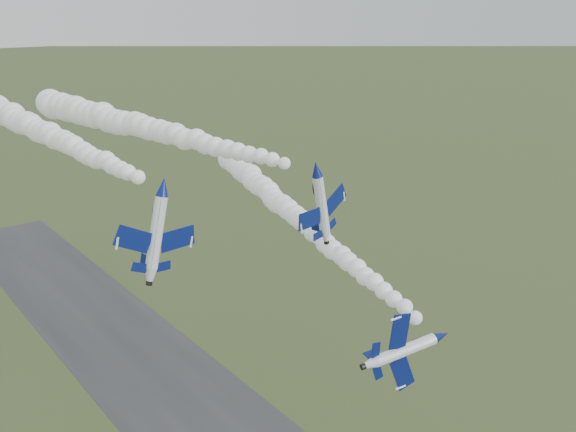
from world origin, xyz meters
The scene contains 6 objects.
jet_lead centered at (10.21, -1.23, 30.05)m, with size 5.17×11.70×9.65m.
smoke_trail_jet_lead centered at (19.39, 37.10, 32.40)m, with size 4.67×73.02×4.67m, color white, non-canonical shape.
jet_pair_left centered at (-11.71, 23.13, 46.36)m, with size 10.75×13.16×3.90m.
smoke_trail_jet_pair_left centered at (-15.19, 55.47, 48.40)m, with size 4.60×57.99×4.60m, color white, non-canonical shape.
jet_pair_right centered at (11.30, 22.72, 44.95)m, with size 10.92×13.15×3.86m.
smoke_trail_jet_pair_right centered at (3.94, 60.27, 45.88)m, with size 5.69×70.48×5.69m, color white, non-canonical shape.
Camera 1 is at (-44.09, -42.39, 66.84)m, focal length 40.00 mm.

